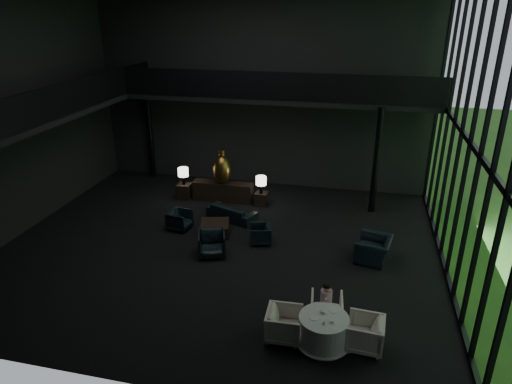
% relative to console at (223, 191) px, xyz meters
% --- Properties ---
extents(floor, '(14.00, 12.00, 0.02)m').
position_rel_console_xyz_m(floor, '(1.04, -3.71, -0.38)').
color(floor, black).
rests_on(floor, ground).
extents(wall_back, '(14.00, 0.04, 8.00)m').
position_rel_console_xyz_m(wall_back, '(1.04, 2.29, 3.62)').
color(wall_back, black).
rests_on(wall_back, ground).
extents(wall_front, '(14.00, 0.04, 8.00)m').
position_rel_console_xyz_m(wall_front, '(1.04, -9.71, 3.62)').
color(wall_front, black).
rests_on(wall_front, ground).
extents(wall_left, '(0.04, 12.00, 8.00)m').
position_rel_console_xyz_m(wall_left, '(-5.96, -3.71, 3.62)').
color(wall_left, black).
rests_on(wall_left, ground).
extents(curtain_wall, '(0.20, 12.00, 8.00)m').
position_rel_console_xyz_m(curtain_wall, '(7.99, -3.71, 3.62)').
color(curtain_wall, black).
rests_on(curtain_wall, ground).
extents(mezzanine_left, '(2.00, 12.00, 0.25)m').
position_rel_console_xyz_m(mezzanine_left, '(-4.96, -3.71, 3.62)').
color(mezzanine_left, black).
rests_on(mezzanine_left, wall_left).
extents(mezzanine_back, '(12.00, 2.00, 0.25)m').
position_rel_console_xyz_m(mezzanine_back, '(2.04, 1.29, 3.62)').
color(mezzanine_back, black).
rests_on(mezzanine_back, wall_back).
extents(railing_left, '(0.06, 12.00, 1.00)m').
position_rel_console_xyz_m(railing_left, '(-3.96, -3.71, 4.22)').
color(railing_left, black).
rests_on(railing_left, mezzanine_left).
extents(railing_back, '(12.00, 0.06, 1.00)m').
position_rel_console_xyz_m(railing_back, '(2.04, 0.29, 4.22)').
color(railing_back, black).
rests_on(railing_back, mezzanine_back).
extents(column_nw, '(0.24, 0.24, 4.00)m').
position_rel_console_xyz_m(column_nw, '(-3.96, 1.99, 1.62)').
color(column_nw, black).
rests_on(column_nw, floor).
extents(column_ne, '(0.24, 0.24, 4.00)m').
position_rel_console_xyz_m(column_ne, '(5.84, 0.29, 1.62)').
color(column_ne, black).
rests_on(column_ne, floor).
extents(console, '(2.41, 0.55, 0.77)m').
position_rel_console_xyz_m(console, '(0.00, 0.00, 0.00)').
color(console, black).
rests_on(console, floor).
extents(bronze_urn, '(0.74, 0.74, 1.38)m').
position_rel_console_xyz_m(bronze_urn, '(0.00, -0.05, 0.97)').
color(bronze_urn, olive).
rests_on(bronze_urn, console).
extents(side_table_left, '(0.55, 0.55, 0.60)m').
position_rel_console_xyz_m(side_table_left, '(-1.60, -0.13, -0.08)').
color(side_table_left, black).
rests_on(side_table_left, floor).
extents(table_lamp_left, '(0.42, 0.42, 0.70)m').
position_rel_console_xyz_m(table_lamp_left, '(-1.60, -0.16, 0.72)').
color(table_lamp_left, black).
rests_on(table_lamp_left, side_table_left).
extents(side_table_right, '(0.46, 0.46, 0.51)m').
position_rel_console_xyz_m(side_table_right, '(1.60, -0.09, -0.13)').
color(side_table_right, black).
rests_on(side_table_right, floor).
extents(table_lamp_right, '(0.41, 0.41, 0.69)m').
position_rel_console_xyz_m(table_lamp_right, '(1.60, -0.16, 0.62)').
color(table_lamp_right, black).
rests_on(table_lamp_right, side_table_right).
extents(sofa, '(1.75, 1.07, 0.66)m').
position_rel_console_xyz_m(sofa, '(0.82, -1.60, -0.05)').
color(sofa, black).
rests_on(sofa, floor).
extents(lounge_armchair_west, '(0.73, 0.77, 0.72)m').
position_rel_console_xyz_m(lounge_armchair_west, '(-0.75, -2.79, -0.02)').
color(lounge_armchair_west, black).
rests_on(lounge_armchair_west, floor).
extents(lounge_armchair_east, '(0.70, 0.72, 0.62)m').
position_rel_console_xyz_m(lounge_armchair_east, '(2.24, -3.14, -0.07)').
color(lounge_armchair_east, black).
rests_on(lounge_armchair_east, floor).
extents(lounge_armchair_south, '(1.16, 1.12, 0.96)m').
position_rel_console_xyz_m(lounge_armchair_south, '(0.92, -4.25, 0.09)').
color(lounge_armchair_south, black).
rests_on(lounge_armchair_south, floor).
extents(window_armchair, '(1.00, 1.34, 1.06)m').
position_rel_console_xyz_m(window_armchair, '(5.87, -3.42, 0.15)').
color(window_armchair, black).
rests_on(window_armchair, floor).
extents(coffee_table, '(1.16, 1.16, 0.42)m').
position_rel_console_xyz_m(coffee_table, '(0.57, -2.89, -0.17)').
color(coffee_table, black).
rests_on(coffee_table, floor).
extents(dining_table, '(1.31, 1.31, 0.75)m').
position_rel_console_xyz_m(dining_table, '(4.71, -7.58, -0.06)').
color(dining_table, white).
rests_on(dining_table, floor).
extents(dining_chair_north, '(0.86, 0.81, 0.82)m').
position_rel_console_xyz_m(dining_chair_north, '(4.71, -6.72, 0.03)').
color(dining_chair_north, beige).
rests_on(dining_chair_north, floor).
extents(dining_chair_east, '(0.89, 0.94, 0.91)m').
position_rel_console_xyz_m(dining_chair_east, '(5.65, -7.47, 0.07)').
color(dining_chair_east, beige).
rests_on(dining_chair_east, floor).
extents(dining_chair_west, '(0.87, 0.92, 0.91)m').
position_rel_console_xyz_m(dining_chair_west, '(3.80, -7.57, 0.07)').
color(dining_chair_west, '#B4A59A').
rests_on(dining_chair_west, floor).
extents(child, '(0.29, 0.29, 0.62)m').
position_rel_console_xyz_m(child, '(4.69, -6.67, 0.38)').
color(child, '#CC8EA9').
rests_on(child, dining_chair_north).
extents(plate_a, '(0.27, 0.27, 0.01)m').
position_rel_console_xyz_m(plate_a, '(4.49, -7.65, 0.37)').
color(plate_a, white).
rests_on(plate_a, dining_table).
extents(plate_b, '(0.23, 0.23, 0.01)m').
position_rel_console_xyz_m(plate_b, '(4.89, -7.29, 0.37)').
color(plate_b, white).
rests_on(plate_b, dining_table).
extents(saucer, '(0.18, 0.18, 0.01)m').
position_rel_console_xyz_m(saucer, '(4.91, -7.72, 0.37)').
color(saucer, white).
rests_on(saucer, dining_table).
extents(coffee_cup, '(0.10, 0.10, 0.06)m').
position_rel_console_xyz_m(coffee_cup, '(4.90, -7.72, 0.41)').
color(coffee_cup, white).
rests_on(coffee_cup, saucer).
extents(cereal_bowl, '(0.15, 0.15, 0.07)m').
position_rel_console_xyz_m(cereal_bowl, '(4.67, -7.41, 0.40)').
color(cereal_bowl, white).
rests_on(cereal_bowl, dining_table).
extents(cream_pot, '(0.07, 0.07, 0.07)m').
position_rel_console_xyz_m(cream_pot, '(4.73, -7.83, 0.40)').
color(cream_pot, '#99999E').
rests_on(cream_pot, dining_table).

